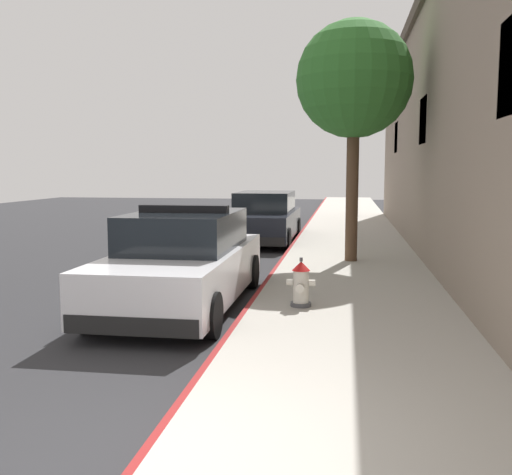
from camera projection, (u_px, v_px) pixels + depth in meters
name	position (u px, v px, depth m)	size (l,w,h in m)	color
ground_plane	(111.00, 263.00, 14.76)	(33.53, 60.00, 0.20)	#2B2B2D
sidewalk_pavement	(352.00, 262.00, 13.83)	(3.19, 60.00, 0.16)	#ADA89E
curb_painted_edge	(283.00, 260.00, 14.07)	(0.08, 60.00, 0.16)	maroon
police_cruiser	(184.00, 262.00, 9.62)	(1.94, 4.84, 1.68)	white
parked_car_silver_ahead	(265.00, 218.00, 18.09)	(1.94, 4.84, 1.56)	black
fire_hydrant	(301.00, 284.00, 8.99)	(0.44, 0.40, 0.76)	#4C4C51
street_tree	(354.00, 81.00, 13.05)	(2.61, 2.61, 5.40)	brown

